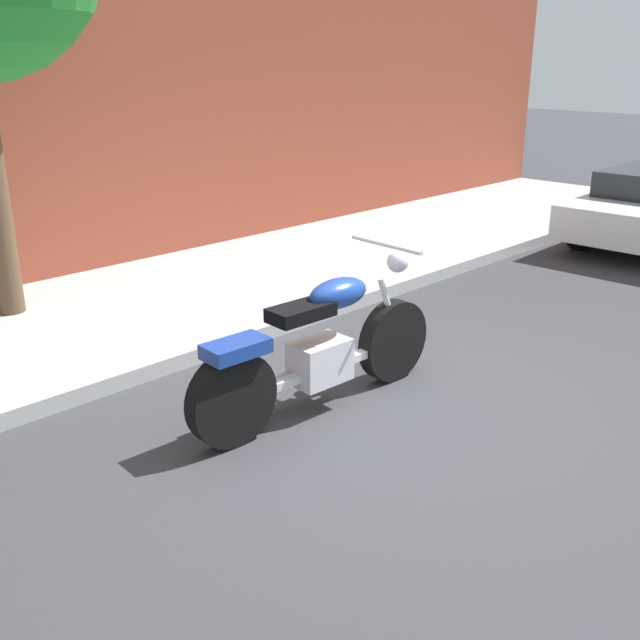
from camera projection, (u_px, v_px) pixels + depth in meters
ground_plane at (376, 407)px, 5.52m from camera, size 60.00×60.00×0.00m
sidewalk at (151, 306)px, 7.52m from camera, size 19.38×2.87×0.14m
motorcycle at (319, 350)px, 5.35m from camera, size 2.26×0.70×1.17m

